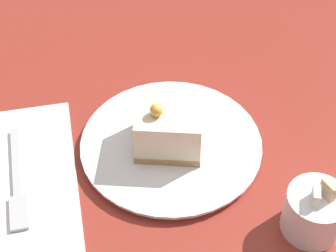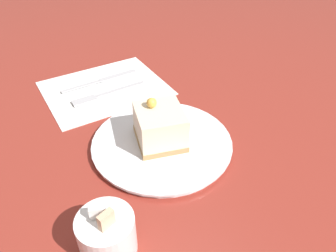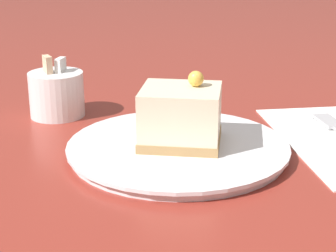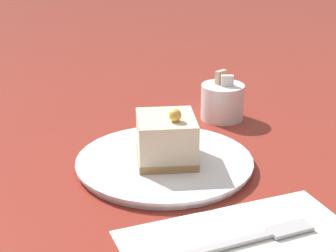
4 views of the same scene
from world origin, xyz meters
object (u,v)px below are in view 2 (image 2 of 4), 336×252
fork (103,95)px  sugar_bowl (107,234)px  knife (107,79)px  plate (162,143)px  cake_slice (160,126)px

fork → sugar_bowl: size_ratio=2.07×
knife → sugar_bowl: (-0.39, 0.17, 0.03)m
plate → knife: plate is taller
cake_slice → knife: 0.26m
cake_slice → sugar_bowl: size_ratio=1.30×
plate → sugar_bowl: (-0.13, 0.16, 0.02)m
cake_slice → knife: cake_slice is taller
fork → sugar_bowl: (-0.34, 0.14, 0.03)m
plate → cake_slice: 0.04m
knife → sugar_bowl: sugar_bowl is taller
cake_slice → knife: bearing=13.9°
cake_slice → fork: 0.21m
plate → cake_slice: bearing=25.2°
plate → knife: bearing=-2.7°
knife → cake_slice: bearing=176.8°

